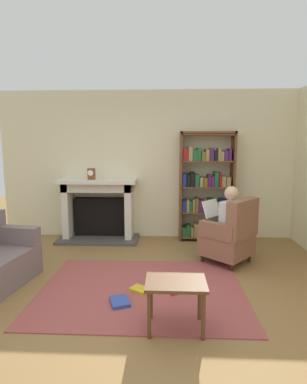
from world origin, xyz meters
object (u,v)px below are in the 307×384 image
at_px(bookshelf, 206,189).
at_px(side_table, 176,289).
at_px(fireplace, 99,207).
at_px(armchair_reading, 231,235).
at_px(seated_reader, 224,221).
at_px(mantel_clock, 91,174).

relative_size(bookshelf, side_table, 3.49).
relative_size(fireplace, bookshelf, 0.74).
bearing_deg(armchair_reading, fireplace, -75.16).
bearing_deg(seated_reader, fireplace, -74.42).
xyz_separation_m(mantel_clock, seated_reader, (2.18, -0.93, -0.59)).
height_order(armchair_reading, side_table, armchair_reading).
xyz_separation_m(armchair_reading, side_table, (-0.84, -1.65, -0.03)).
relative_size(armchair_reading, seated_reader, 0.85).
height_order(fireplace, bookshelf, bookshelf).
relative_size(fireplace, armchair_reading, 1.49).
bearing_deg(fireplace, seated_reader, -26.18).
xyz_separation_m(mantel_clock, armchair_reading, (2.27, -1.00, -0.79)).
xyz_separation_m(fireplace, armchair_reading, (2.17, -1.10, -0.16)).
distance_m(bookshelf, seated_reader, 1.12).
relative_size(fireplace, seated_reader, 1.27).
bearing_deg(seated_reader, armchair_reading, 90.00).
bearing_deg(bookshelf, fireplace, -178.98).
bearing_deg(seated_reader, mantel_clock, -71.22).
xyz_separation_m(bookshelf, armchair_reading, (0.23, -1.14, -0.52)).
bearing_deg(armchair_reading, side_table, 14.74).
xyz_separation_m(bookshelf, seated_reader, (0.14, -1.06, -0.32)).
relative_size(mantel_clock, seated_reader, 0.17).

